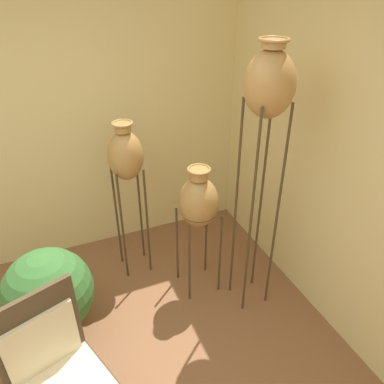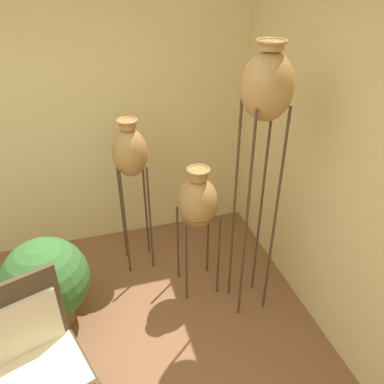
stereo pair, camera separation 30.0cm
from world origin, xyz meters
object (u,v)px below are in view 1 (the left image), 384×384
Objects in this scene: vase_stand_short at (199,202)px; vase_stand_tall at (269,91)px; potted_plant at (49,294)px; chair at (54,369)px; vase_stand_medium at (126,158)px.

vase_stand_tall is at bearing -41.09° from vase_stand_short.
vase_stand_tall reaches higher than potted_plant.
vase_stand_tall is at bearing -8.30° from potted_plant.
vase_stand_short reaches higher than chair.
chair is at bearing -145.81° from vase_stand_short.
vase_stand_short is at bearing 3.34° from potted_plant.
vase_stand_tall reaches higher than vase_stand_medium.
vase_stand_medium is at bearing 136.45° from vase_stand_tall.
vase_stand_short is 1.54m from chair.
vase_stand_medium reaches higher than potted_plant.
vase_stand_tall is 2.74× the size of potted_plant.
potted_plant is (0.00, 0.77, -0.17)m from chair.
vase_stand_medium is at bearing 134.69° from vase_stand_short.
vase_stand_short is 1.12× the size of chair.
vase_stand_medium reaches higher than vase_stand_short.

